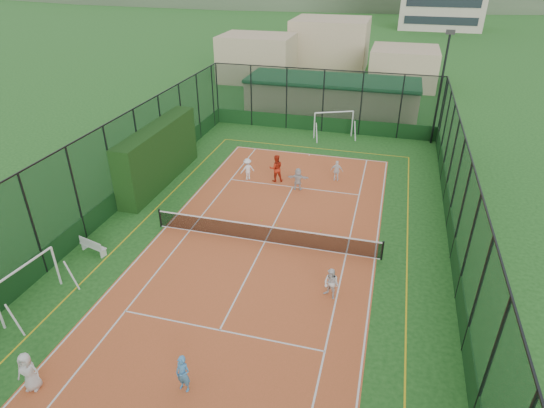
# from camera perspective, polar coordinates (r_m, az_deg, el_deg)

# --- Properties ---
(ground) EXTENTS (300.00, 300.00, 0.00)m
(ground) POSITION_cam_1_polar(r_m,az_deg,el_deg) (23.11, -0.90, -4.78)
(ground) COLOR #1D4F1B
(ground) RESTS_ON ground
(court_slab) EXTENTS (11.17, 23.97, 0.01)m
(court_slab) POSITION_cam_1_polar(r_m,az_deg,el_deg) (23.11, -0.90, -4.77)
(court_slab) COLOR #B15627
(court_slab) RESTS_ON ground
(tennis_net) EXTENTS (11.67, 0.12, 1.06)m
(tennis_net) POSITION_cam_1_polar(r_m,az_deg,el_deg) (22.82, -0.91, -3.68)
(tennis_net) COLOR black
(tennis_net) RESTS_ON ground
(perimeter_fence) EXTENTS (18.12, 34.12, 5.00)m
(perimeter_fence) POSITION_cam_1_polar(r_m,az_deg,el_deg) (21.82, -0.95, 0.69)
(perimeter_fence) COLOR black
(perimeter_fence) RESTS_ON ground
(floodlight_ne) EXTENTS (0.60, 0.26, 8.25)m
(floodlight_ne) POSITION_cam_1_polar(r_m,az_deg,el_deg) (36.27, 20.35, 13.30)
(floodlight_ne) COLOR black
(floodlight_ne) RESTS_ON ground
(clubhouse) EXTENTS (15.20, 7.20, 3.15)m
(clubhouse) POSITION_cam_1_polar(r_m,az_deg,el_deg) (42.34, 7.50, 13.27)
(clubhouse) COLOR tan
(clubhouse) RESTS_ON ground
(hedge_left) EXTENTS (1.26, 8.41, 3.68)m
(hedge_left) POSITION_cam_1_polar(r_m,az_deg,el_deg) (29.31, -14.03, 6.02)
(hedge_left) COLOR black
(hedge_left) RESTS_ON ground
(white_bench) EXTENTS (1.57, 0.80, 0.85)m
(white_bench) POSITION_cam_1_polar(r_m,az_deg,el_deg) (23.75, -21.55, -4.84)
(white_bench) COLOR white
(white_bench) RESTS_ON ground
(futsal_goal_near) EXTENTS (3.11, 1.24, 1.95)m
(futsal_goal_near) POSITION_cam_1_polar(r_m,az_deg,el_deg) (21.21, -28.21, -9.05)
(futsal_goal_near) COLOR white
(futsal_goal_near) RESTS_ON ground
(futsal_goal_far) EXTENTS (3.28, 2.13, 2.05)m
(futsal_goal_far) POSITION_cam_1_polar(r_m,az_deg,el_deg) (36.57, 7.71, 9.83)
(futsal_goal_far) COLOR white
(futsal_goal_far) RESTS_ON ground
(child_near_left) EXTENTS (0.83, 0.64, 1.52)m
(child_near_left) POSITION_cam_1_polar(r_m,az_deg,el_deg) (17.82, -28.25, -18.05)
(child_near_left) COLOR silver
(child_near_left) RESTS_ON court_slab
(child_near_mid) EXTENTS (0.59, 0.44, 1.45)m
(child_near_mid) POSITION_cam_1_polar(r_m,az_deg,el_deg) (16.17, -11.10, -20.17)
(child_near_mid) COLOR #4A95D4
(child_near_mid) RESTS_ON court_slab
(child_near_right) EXTENTS (0.86, 0.80, 1.42)m
(child_near_right) POSITION_cam_1_polar(r_m,az_deg,el_deg) (19.43, 7.42, -9.89)
(child_near_right) COLOR white
(child_near_right) RESTS_ON court_slab
(child_far_left) EXTENTS (1.06, 1.01, 1.44)m
(child_far_left) POSITION_cam_1_polar(r_m,az_deg,el_deg) (29.20, -3.10, 4.41)
(child_far_left) COLOR white
(child_far_left) RESTS_ON court_slab
(child_far_right) EXTENTS (0.80, 0.34, 1.35)m
(child_far_right) POSITION_cam_1_polar(r_m,az_deg,el_deg) (29.32, 8.13, 4.16)
(child_far_right) COLOR white
(child_far_right) RESTS_ON court_slab
(child_far_back) EXTENTS (1.35, 0.55, 1.41)m
(child_far_back) POSITION_cam_1_polar(r_m,az_deg,el_deg) (27.90, 3.27, 3.15)
(child_far_back) COLOR silver
(child_far_back) RESTS_ON court_slab
(coach) EXTENTS (1.07, 0.97, 1.79)m
(coach) POSITION_cam_1_polar(r_m,az_deg,el_deg) (28.85, 0.51, 4.51)
(coach) COLOR #B42813
(coach) RESTS_ON court_slab
(tennis_balls) EXTENTS (4.66, 0.66, 0.07)m
(tennis_balls) POSITION_cam_1_polar(r_m,az_deg,el_deg) (24.25, 1.65, -2.90)
(tennis_balls) COLOR #CCE033
(tennis_balls) RESTS_ON court_slab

